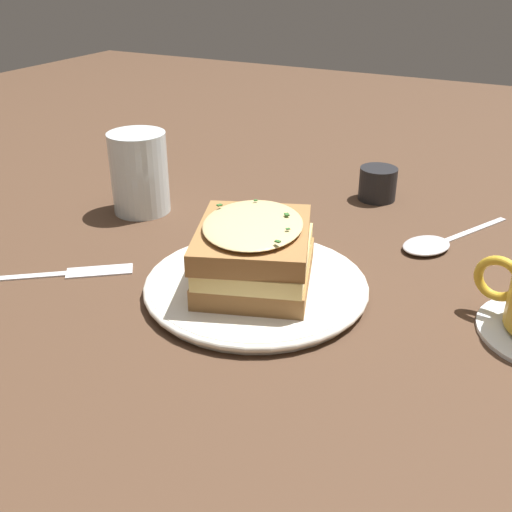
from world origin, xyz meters
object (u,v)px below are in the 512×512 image
object	(u,v)px
spoon	(432,244)
water_glass	(139,173)
dinner_plate	(256,285)
sandwich	(255,252)
condiment_pot	(378,184)
fork	(67,273)

from	to	relation	value
spoon	water_glass	bearing A→B (deg)	37.46
dinner_plate	spoon	xyz separation A→B (m)	(-0.18, 0.13, -0.00)
sandwich	condiment_pot	bearing A→B (deg)	173.70
spoon	condiment_pot	xyz separation A→B (m)	(-0.12, -0.10, 0.02)
dinner_plate	sandwich	xyz separation A→B (m)	(0.00, -0.00, 0.04)
sandwich	condiment_pot	size ratio (longest dim) A/B	3.16
spoon	fork	bearing A→B (deg)	63.80
water_glass	condiment_pot	distance (m)	0.32
water_glass	fork	bearing A→B (deg)	10.85
dinner_plate	water_glass	world-z (taller)	water_glass
fork	spoon	distance (m)	0.41
dinner_plate	sandwich	size ratio (longest dim) A/B	1.40
water_glass	spoon	size ratio (longest dim) A/B	0.61
dinner_plate	water_glass	size ratio (longest dim) A/B	2.15
fork	condiment_pot	world-z (taller)	condiment_pot
sandwich	fork	distance (m)	0.21
dinner_plate	sandwich	bearing A→B (deg)	-45.95
water_glass	spoon	xyz separation A→B (m)	(-0.07, 0.36, -0.05)
sandwich	water_glass	distance (m)	0.26
water_glass	spoon	world-z (taller)	water_glass
spoon	dinner_plate	bearing A→B (deg)	81.13
dinner_plate	fork	xyz separation A→B (m)	(0.06, -0.20, -0.01)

